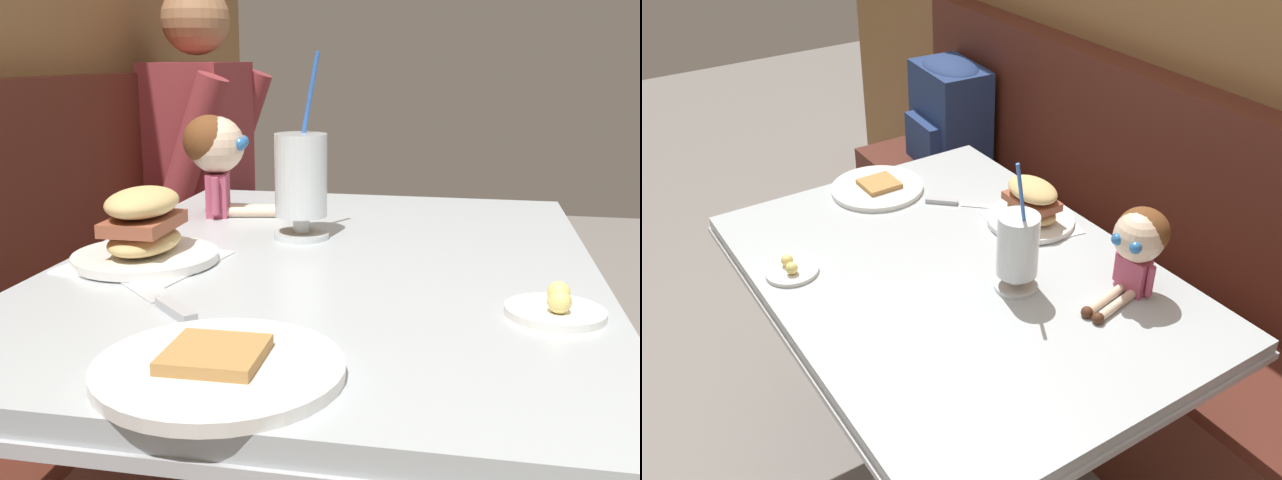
% 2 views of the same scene
% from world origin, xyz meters
% --- Properties ---
extents(wood_panel_wall, '(4.40, 0.08, 2.40)m').
position_xyz_m(wood_panel_wall, '(0.00, 1.05, 1.20)').
color(wood_panel_wall, olive).
rests_on(wood_panel_wall, ground).
extents(booth_bench, '(2.60, 0.48, 1.00)m').
position_xyz_m(booth_bench, '(0.00, 0.81, 0.33)').
color(booth_bench, '#512319').
rests_on(booth_bench, ground).
extents(diner_table, '(1.11, 0.81, 0.74)m').
position_xyz_m(diner_table, '(0.00, 0.18, 0.54)').
color(diner_table, '#B2BCC1').
rests_on(diner_table, ground).
extents(toast_plate, '(0.25, 0.25, 0.03)m').
position_xyz_m(toast_plate, '(-0.44, 0.21, 0.75)').
color(toast_plate, white).
rests_on(toast_plate, diner_table).
extents(milkshake_glass, '(0.10, 0.10, 0.31)m').
position_xyz_m(milkshake_glass, '(0.12, 0.25, 0.84)').
color(milkshake_glass, silver).
rests_on(milkshake_glass, diner_table).
extents(sandwich_plate, '(0.23, 0.23, 0.12)m').
position_xyz_m(sandwich_plate, '(-0.08, 0.45, 0.79)').
color(sandwich_plate, white).
rests_on(sandwich_plate, diner_table).
extents(butter_saucer, '(0.12, 0.12, 0.04)m').
position_xyz_m(butter_saucer, '(-0.20, -0.13, 0.75)').
color(butter_saucer, white).
rests_on(butter_saucer, diner_table).
extents(butter_knife, '(0.17, 0.18, 0.01)m').
position_xyz_m(butter_knife, '(-0.26, 0.34, 0.74)').
color(butter_knife, silver).
rests_on(butter_knife, diner_table).
extents(seated_doll, '(0.13, 0.23, 0.20)m').
position_xyz_m(seated_doll, '(0.27, 0.45, 0.87)').
color(seated_doll, '#B74C6B').
rests_on(seated_doll, diner_table).
extents(backpack, '(0.31, 0.26, 0.41)m').
position_xyz_m(backpack, '(-0.99, 0.78, 0.66)').
color(backpack, navy).
rests_on(backpack, booth_bench).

